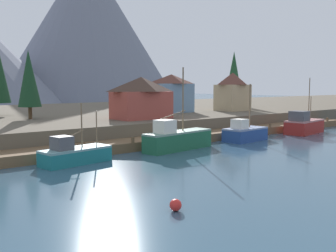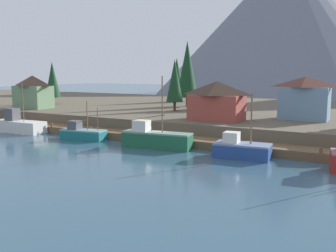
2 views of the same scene
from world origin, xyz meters
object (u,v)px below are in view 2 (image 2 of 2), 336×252
Objects in this scene: house_blue at (304,98)px; conifer_mid_left at (177,77)px; house_red at (217,100)px; house_green at (33,92)px; conifer_near_left at (53,80)px; fishing_boat_green at (155,138)px; conifer_back_left at (187,69)px; fishing_boat_blue at (241,149)px; fishing_boat_white at (19,125)px; conifer_mid_right at (175,81)px; fishing_boat_teal at (82,133)px.

conifer_mid_left reaches higher than house_blue.
conifer_mid_left is at bearing 128.06° from house_red.
conifer_near_left reaches higher than house_green.
conifer_near_left is (-54.12, 1.90, 2.16)m from house_blue.
fishing_boat_green is 1.26× the size of house_blue.
house_blue is 27.92m from conifer_back_left.
fishing_boat_blue is 19.61m from house_blue.
house_blue is 0.70× the size of conifer_mid_left.
fishing_boat_green is (25.74, 0.06, 0.08)m from fishing_boat_white.
fishing_boat_white is 44.74m from house_blue.
house_blue is 0.54× the size of conifer_back_left.
house_green is 10.22m from conifer_near_left.
house_green is 0.80× the size of conifer_mid_right.
conifer_near_left is at bearing 134.29° from fishing_boat_teal.
fishing_boat_white is 1.36× the size of fishing_boat_teal.
fishing_boat_blue is 55.32m from conifer_near_left.
fishing_boat_green is 0.98× the size of conifer_near_left.
fishing_boat_green is at bearing -65.20° from conifer_mid_left.
fishing_boat_white is at bearing 174.48° from fishing_boat_blue.
fishing_boat_green is at bearing -8.68° from fishing_boat_teal.
house_red reaches higher than fishing_boat_teal.
house_blue reaches higher than fishing_boat_blue.
house_blue reaches higher than house_red.
fishing_boat_teal is 34.85m from conifer_near_left.
conifer_mid_left is at bearing 89.96° from fishing_boat_teal.
fishing_boat_green is at bearing -3.05° from fishing_boat_white.
conifer_near_left is at bearing -138.46° from conifer_mid_left.
fishing_boat_blue is 1.00× the size of house_blue.
fishing_boat_teal is 23.63m from fishing_boat_blue.
fishing_boat_white is at bearing -56.33° from conifer_near_left.
conifer_near_left is 30.83m from conifer_mid_right.
fishing_boat_teal is 20.13m from house_red.
conifer_back_left reaches higher than conifer_mid_right.
fishing_boat_white is at bearing -155.09° from house_blue.
fishing_boat_white is 1.27× the size of house_blue.
house_blue is at bearing 8.20° from house_green.
house_green is at bearing -160.54° from conifer_mid_right.
conifer_near_left reaches higher than fishing_boat_teal.
house_blue is at bearing -23.83° from conifer_back_left.
fishing_boat_green is at bearing 174.22° from fishing_boat_blue.
conifer_back_left reaches higher than conifer_mid_left.
fishing_boat_teal is 40.56m from conifer_mid_left.
house_blue is (3.26, 18.73, 4.77)m from fishing_boat_blue.
conifer_mid_left is at bearing 76.05° from fishing_boat_white.
house_green is 0.56× the size of conifer_back_left.
conifer_near_left is 0.70× the size of conifer_back_left.
house_blue is (26.88, 18.68, 4.88)m from fishing_boat_teal.
fishing_boat_white is 1.27× the size of fishing_boat_blue.
house_red is 0.85× the size of conifer_mid_right.
conifer_near_left is at bearing 168.33° from house_red.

